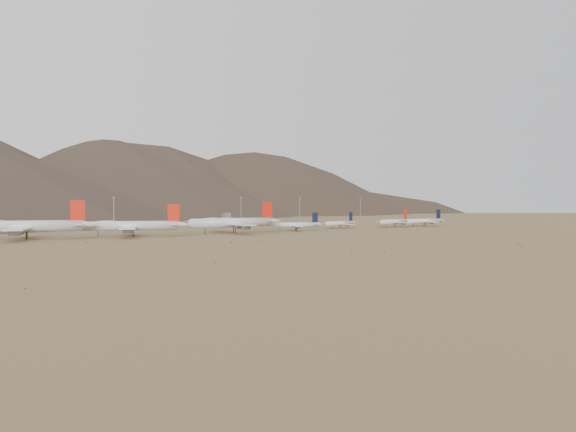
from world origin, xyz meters
TOP-DOWN VIEW (x-y plane):
  - ground at (0.00, 0.00)m, footprint 3000.00×3000.00m
  - mountain_ridge at (0.00, 900.00)m, footprint 4400.00×1000.00m
  - widebody_west at (-143.68, 39.00)m, footprint 74.98×59.48m
  - widebody_centre at (-83.24, 29.05)m, footprint 65.66×52.47m
  - widebody_east at (-11.67, 27.84)m, footprint 73.52×56.21m
  - narrowbody_a at (42.54, 28.62)m, footprint 40.02×29.73m
  - narrowbody_b at (91.90, 37.35)m, footprint 38.78×28.59m
  - narrowbody_c at (144.59, 28.56)m, footprint 44.13×32.43m
  - narrowbody_d at (177.41, 24.95)m, footprint 44.52×31.91m
  - control_tower at (30.00, 120.00)m, footprint 8.00×8.00m
  - mast_west at (-66.39, 126.58)m, footprint 2.00×0.60m
  - mast_centre at (39.98, 111.46)m, footprint 2.00×0.60m
  - mast_east at (125.17, 144.73)m, footprint 2.00×0.60m
  - mast_far_east at (194.70, 132.49)m, footprint 2.00×0.60m
  - desert_scrub at (22.72, -93.92)m, footprint 422.35×167.83m

SIDE VIEW (x-z plane):
  - ground at x=0.00m, z-range 0.00..0.00m
  - desert_scrub at x=22.72m, z-range -0.09..0.67m
  - narrowbody_b at x=91.90m, z-range -2.29..10.76m
  - narrowbody_a at x=42.54m, z-range -2.39..11.25m
  - narrowbody_d at x=177.41m, z-range -2.58..12.11m
  - narrowbody_c at x=144.59m, z-range -2.59..12.19m
  - control_tower at x=30.00m, z-range -0.68..11.32m
  - widebody_centre at x=-83.24m, z-range -3.17..17.27m
  - widebody_east at x=-11.67m, z-range -3.39..18.44m
  - widebody_west at x=-143.68m, z-range -3.57..19.41m
  - mast_west at x=-66.39m, z-range 1.35..27.05m
  - mast_centre at x=39.98m, z-range 1.35..27.05m
  - mast_east at x=125.17m, z-range 1.35..27.05m
  - mast_far_east at x=194.70m, z-range 1.35..27.05m
  - mountain_ridge at x=0.00m, z-range 0.00..300.00m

